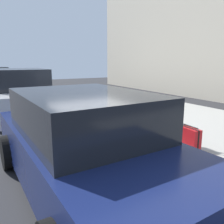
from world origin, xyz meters
TOP-DOWN VIEW (x-y plane):
  - ground_plane at (0.00, 0.00)m, footprint 40.00×40.00m
  - sidewalk_curb at (0.00, -2.50)m, footprint 18.00×5.00m
  - suitcase_red_0 at (-3.54, -0.45)m, footprint 0.48×0.22m
  - suitcase_silver_1 at (-2.99, -0.52)m, footprint 0.37×0.26m
  - suitcase_navy_2 at (-2.50, -0.46)m, footprint 0.35×0.23m
  - suitcase_black_3 at (-1.98, -0.57)m, footprint 0.46×0.21m
  - suitcase_teal_4 at (-1.39, -0.52)m, footprint 0.50×0.30m
  - suitcase_olive_5 at (-0.78, -0.46)m, footprint 0.49×0.26m
  - suitcase_maroon_6 at (-0.21, -0.46)m, footprint 0.41×0.22m
  - fire_hydrant at (0.81, -0.50)m, footprint 0.39×0.21m
  - bollard_post at (1.55, -0.35)m, footprint 0.15×0.15m
  - parked_car_navy_0 at (-3.49, 1.81)m, footprint 4.53×2.17m
  - parked_car_silver_1 at (2.26, 1.81)m, footprint 4.80×2.13m
  - parked_car_charcoal_2 at (8.38, 1.81)m, footprint 4.81×2.06m

SIDE VIEW (x-z plane):
  - ground_plane at x=0.00m, z-range 0.00..0.00m
  - sidewalk_curb at x=0.00m, z-range 0.00..0.14m
  - suitcase_red_0 at x=-3.54m, z-range 0.11..0.70m
  - suitcase_maroon_6 at x=-0.21m, z-range -0.02..0.89m
  - suitcase_teal_4 at x=-1.39m, z-range 0.01..0.89m
  - suitcase_black_3 at x=-1.98m, z-range 0.04..0.92m
  - suitcase_olive_5 at x=-0.78m, z-range 0.03..0.98m
  - suitcase_silver_1 at x=-2.99m, z-range -0.02..1.06m
  - suitcase_navy_2 at x=-2.50m, z-range 0.11..0.95m
  - bollard_post at x=1.55m, z-range 0.14..0.95m
  - fire_hydrant at x=0.81m, z-range 0.16..1.01m
  - parked_car_navy_0 at x=-3.49m, z-range -0.04..1.48m
  - parked_car_charcoal_2 at x=8.38m, z-range -0.04..1.49m
  - parked_car_silver_1 at x=2.26m, z-range -0.06..1.66m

